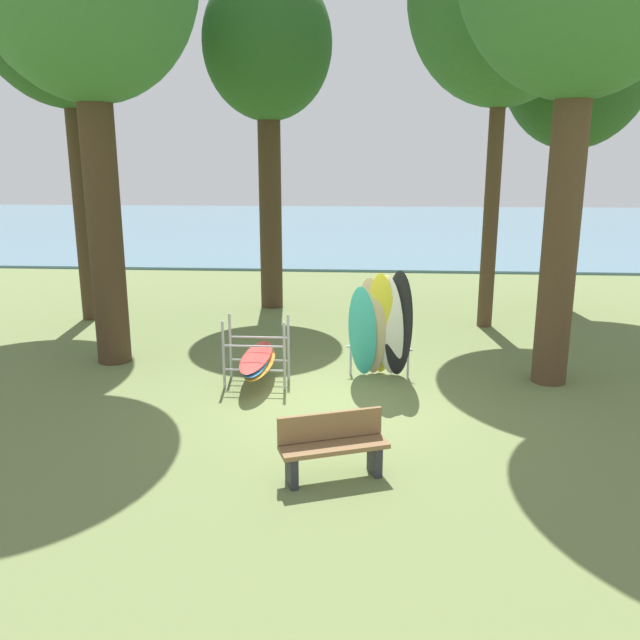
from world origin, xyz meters
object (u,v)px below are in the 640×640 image
board_storage_rack (257,359)px  park_bench (333,445)px  tree_deep_back (268,51)px  leaning_board_pile (381,328)px  tree_far_right_back (578,66)px

board_storage_rack → park_bench: board_storage_rack is taller
tree_deep_back → board_storage_rack: (0.67, -6.51, -6.32)m
leaning_board_pile → park_bench: leaning_board_pile is taller
tree_far_right_back → tree_deep_back: size_ratio=0.97×
tree_far_right_back → park_bench: (-5.81, -10.53, -5.97)m
board_storage_rack → park_bench: (1.58, -3.55, -0.02)m
tree_deep_back → leaning_board_pile: tree_deep_back is taller
leaning_board_pile → tree_deep_back: bearing=115.2°
tree_far_right_back → park_bench: bearing=-118.9°
tree_deep_back → leaning_board_pile: bearing=-64.8°
leaning_board_pile → board_storage_rack: size_ratio=1.02×
park_bench → tree_far_right_back: bearing=61.1°
leaning_board_pile → board_storage_rack: bearing=-173.2°
board_storage_rack → park_bench: bearing=-66.0°
board_storage_rack → tree_deep_back: bearing=95.9°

